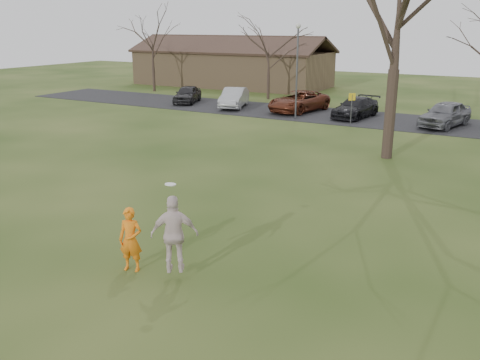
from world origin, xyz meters
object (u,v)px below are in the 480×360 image
Objects in this scene: car_3 at (356,108)px; building at (231,67)px; catching_play at (175,234)px; player_defender at (131,240)px; big_tree at (399,5)px; car_0 at (187,94)px; car_2 at (299,101)px; lamp_post at (297,60)px; car_4 at (445,114)px; car_1 at (234,98)px.

building is at bearing 151.75° from car_3.
building is (-20.42, 38.07, 0.68)m from catching_play.
big_tree is at bearing 61.97° from player_defender.
car_0 is 22.15m from big_tree.
catching_play is (1.34, 0.10, 0.39)m from player_defender.
building is at bearing 147.48° from car_2.
car_2 is 0.26× the size of building.
lamp_post is at bearing 136.85° from big_tree.
car_4 is 26.86m from building.
car_0 is 30.43m from catching_play.
car_0 is 0.65× the size of lamp_post.
big_tree reaches higher than car_2.
catching_play is at bearing -12.82° from player_defender.
player_defender is 25.11m from car_4.
car_2 reaches higher than car_0.
catching_play is (3.05, -25.12, 0.54)m from car_3.
player_defender reaches higher than car_3.
car_0 is (-15.77, 25.25, -0.12)m from player_defender.
catching_play is at bearing -75.37° from car_0.
car_1 is at bearing 159.15° from lamp_post.
car_4 is 0.22× the size of building.
big_tree reaches higher than lamp_post.
building is (-17.37, 12.94, 1.22)m from car_3.
big_tree reaches higher than car_1.
car_3 is 0.33× the size of big_tree.
car_2 reaches higher than car_1.
car_2 is 10.32m from car_4.
lamp_post is (1.03, -2.98, 3.18)m from car_2.
car_0 is 13.38m from building.
big_tree is (14.15, -9.84, 6.22)m from car_1.
car_3 is 5.89m from car_4.
car_1 is at bearing -170.28° from car_3.
car_0 is at bearing -165.97° from car_4.
big_tree is (4.63, -10.06, 6.29)m from car_3.
car_0 is 0.91× the size of car_1.
car_1 is 27.91m from catching_play.
player_defender is 0.42× the size of car_0.
car_4 is (5.87, -0.47, 0.11)m from car_3.
player_defender is 25.28m from car_3.
player_defender is at bearing -83.74° from car_1.
car_1 is 5.16m from car_2.
car_3 is 25.31m from catching_play.
car_2 is at bearing 86.27° from player_defender.
car_3 is 5.34m from lamp_post.
lamp_post reaches higher than car_4.
car_2 is at bearing -17.26° from car_0.
building is (-3.31, 12.91, 1.20)m from car_0.
big_tree is (18.69, -10.09, 6.26)m from car_0.
lamp_post is at bearing -151.79° from car_4.
building is at bearing 165.48° from car_4.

